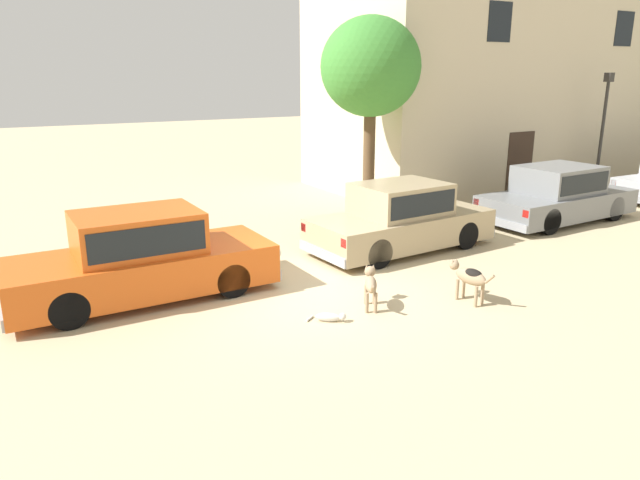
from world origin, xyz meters
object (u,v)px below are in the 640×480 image
(stray_dog_spotted, at_px, (469,276))
(stray_cat, at_px, (330,317))
(parked_sedan_second, at_px, (401,217))
(street_lamp, at_px, (604,118))
(acacia_tree_left, at_px, (371,68))
(parked_sedan_nearest, at_px, (141,256))
(stray_dog_tan, at_px, (371,283))
(parked_sedan_third, at_px, (558,194))

(stray_dog_spotted, relative_size, stray_cat, 1.79)
(parked_sedan_second, bearing_deg, stray_cat, -145.55)
(street_lamp, height_order, acacia_tree_left, acacia_tree_left)
(street_lamp, bearing_deg, stray_dog_spotted, -154.12)
(stray_dog_spotted, bearing_deg, parked_sedan_nearest, 53.27)
(stray_dog_spotted, bearing_deg, street_lamp, -68.90)
(acacia_tree_left, bearing_deg, parked_sedan_second, -109.94)
(parked_sedan_nearest, distance_m, parked_sedan_second, 5.78)
(parked_sedan_second, height_order, stray_dog_tan, parked_sedan_second)
(parked_sedan_second, relative_size, parked_sedan_third, 0.96)
(stray_dog_tan, bearing_deg, parked_sedan_third, -40.35)
(stray_dog_spotted, bearing_deg, parked_sedan_third, -67.28)
(parked_sedan_nearest, xyz_separation_m, parked_sedan_third, (11.08, 0.19, -0.03))
(parked_sedan_second, height_order, street_lamp, street_lamp)
(stray_cat, bearing_deg, street_lamp, 56.71)
(parked_sedan_nearest, relative_size, stray_cat, 8.12)
(parked_sedan_second, height_order, stray_dog_spotted, parked_sedan_second)
(parked_sedan_second, distance_m, acacia_tree_left, 4.39)
(parked_sedan_nearest, bearing_deg, acacia_tree_left, 22.80)
(parked_sedan_second, bearing_deg, parked_sedan_third, -2.73)
(parked_sedan_second, bearing_deg, street_lamp, 7.39)
(stray_dog_spotted, distance_m, stray_cat, 2.61)
(parked_sedan_third, xyz_separation_m, stray_dog_spotted, (-6.20, -3.23, -0.26))
(stray_dog_spotted, bearing_deg, parked_sedan_second, -20.70)
(stray_cat, relative_size, street_lamp, 0.15)
(stray_dog_tan, height_order, street_lamp, street_lamp)
(acacia_tree_left, bearing_deg, stray_dog_spotted, -107.83)
(parked_sedan_nearest, xyz_separation_m, acacia_tree_left, (6.79, 2.90, 3.21))
(parked_sedan_third, bearing_deg, parked_sedan_second, 178.74)
(stray_dog_tan, height_order, stray_cat, stray_dog_tan)
(street_lamp, bearing_deg, stray_cat, -160.59)
(parked_sedan_third, bearing_deg, stray_dog_spotted, -154.60)
(stray_dog_spotted, height_order, street_lamp, street_lamp)
(parked_sedan_nearest, distance_m, parked_sedan_third, 11.08)
(stray_dog_spotted, height_order, stray_cat, stray_dog_spotted)
(parked_sedan_second, height_order, stray_cat, parked_sedan_second)
(parked_sedan_nearest, xyz_separation_m, stray_dog_tan, (3.26, -2.38, -0.34))
(stray_dog_tan, bearing_deg, acacia_tree_left, -2.27)
(parked_sedan_nearest, height_order, stray_dog_spotted, parked_sedan_nearest)
(parked_sedan_nearest, bearing_deg, parked_sedan_third, 0.61)
(parked_sedan_third, distance_m, stray_dog_tan, 8.23)
(parked_sedan_nearest, bearing_deg, stray_dog_spotted, -32.31)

